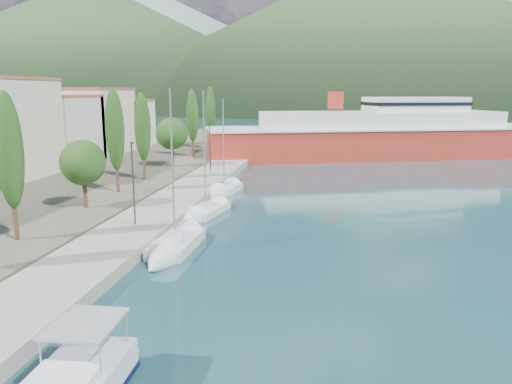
# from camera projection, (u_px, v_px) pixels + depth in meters

# --- Properties ---
(ground) EXTENTS (1400.00, 1400.00, 0.00)m
(ground) POSITION_uv_depth(u_px,v_px,m) (311.00, 130.00, 138.42)
(ground) COLOR #1D454B
(quay) EXTENTS (5.00, 88.00, 0.80)m
(quay) POSITION_uv_depth(u_px,v_px,m) (182.00, 196.00, 48.45)
(quay) COLOR gray
(quay) RESTS_ON ground
(hills_far) EXTENTS (1480.00, 900.00, 180.00)m
(hills_far) POSITION_uv_depth(u_px,v_px,m) (447.00, 34.00, 587.09)
(hills_far) COLOR slate
(hills_far) RESTS_ON ground
(hills_near) EXTENTS (1010.00, 520.00, 115.00)m
(hills_near) POSITION_uv_depth(u_px,v_px,m) (462.00, 37.00, 359.63)
(hills_near) COLOR #304B28
(hills_near) RESTS_ON ground
(town_buildings) EXTENTS (9.20, 69.20, 11.30)m
(town_buildings) POSITION_uv_depth(u_px,v_px,m) (26.00, 132.00, 61.27)
(town_buildings) COLOR #BEB59E
(town_buildings) RESTS_ON land_strip
(tree_row) EXTENTS (4.21, 63.62, 10.59)m
(tree_row) POSITION_uv_depth(u_px,v_px,m) (141.00, 134.00, 54.66)
(tree_row) COLOR #47301E
(tree_row) RESTS_ON land_strip
(lamp_posts) EXTENTS (0.15, 44.94, 6.06)m
(lamp_posts) POSITION_uv_depth(u_px,v_px,m) (139.00, 178.00, 37.13)
(lamp_posts) COLOR #2D2D33
(lamp_posts) RESTS_ON quay
(sailboat_near) EXTENTS (2.55, 8.11, 11.59)m
(sailboat_near) POSITION_uv_depth(u_px,v_px,m) (167.00, 253.00, 31.68)
(sailboat_near) COLOR silver
(sailboat_near) RESTS_ON ground
(sailboat_mid) EXTENTS (3.49, 8.13, 11.34)m
(sailboat_mid) POSITION_uv_depth(u_px,v_px,m) (198.00, 216.00, 41.37)
(sailboat_mid) COLOR silver
(sailboat_mid) RESTS_ON ground
(sailboat_far) EXTENTS (3.22, 7.42, 10.56)m
(sailboat_far) POSITION_uv_depth(u_px,v_px,m) (219.00, 193.00, 50.70)
(sailboat_far) COLOR silver
(sailboat_far) RESTS_ON ground
(ferry) EXTENTS (56.18, 27.62, 10.97)m
(ferry) POSITION_uv_depth(u_px,v_px,m) (381.00, 136.00, 80.05)
(ferry) COLOR #AF2D20
(ferry) RESTS_ON ground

